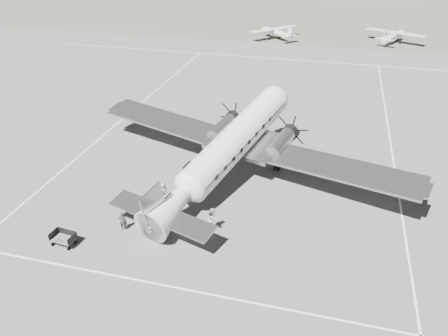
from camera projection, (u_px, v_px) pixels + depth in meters
The scene contains 14 objects.
ground at pixel (258, 182), 38.85m from camera, with size 260.00×260.00×0.00m, color slate.
taxi_line_near at pixel (215, 295), 27.07m from camera, with size 60.00×0.15×0.01m, color white.
taxi_line_right at pixel (400, 201), 36.19m from camera, with size 0.15×80.00×0.01m, color white.
taxi_line_left at pixel (123, 119), 51.23m from camera, with size 0.15×60.00×0.01m, color white.
taxi_line_horizon at pixel (303, 60), 72.48m from camera, with size 90.00×0.15×0.01m, color white.
grass_infield at pixel (324, 6), 118.73m from camera, with size 260.00×90.00×0.01m, color #656255.
dc3_airliner at pixel (230, 148), 37.81m from camera, with size 32.08×22.26×6.11m, color #B4B4B6, non-canonical shape.
light_plane_left at pixel (276, 33), 85.00m from camera, with size 10.91×8.86×2.27m, color white, non-canonical shape.
light_plane_right at pixel (394, 37), 82.16m from camera, with size 11.19×9.08×2.32m, color white, non-canonical shape.
baggage_cart_near at pixel (147, 208), 34.60m from camera, with size 1.47×1.04×0.83m, color slate, non-canonical shape.
baggage_cart_far at pixel (63, 239), 31.10m from camera, with size 1.77×1.25×1.00m, color slate, non-canonical shape.
ground_crew at pixel (123, 221), 32.49m from camera, with size 0.57×0.38×1.57m, color #333333.
ramp_agent at pixel (213, 219), 32.34m from camera, with size 0.95×0.74×1.95m, color #B6B6B4.
passenger at pixel (163, 191), 36.00m from camera, with size 0.79×0.51×1.61m, color #B7B7B5.
Camera 1 is at (5.54, -32.84, 20.26)m, focal length 35.00 mm.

